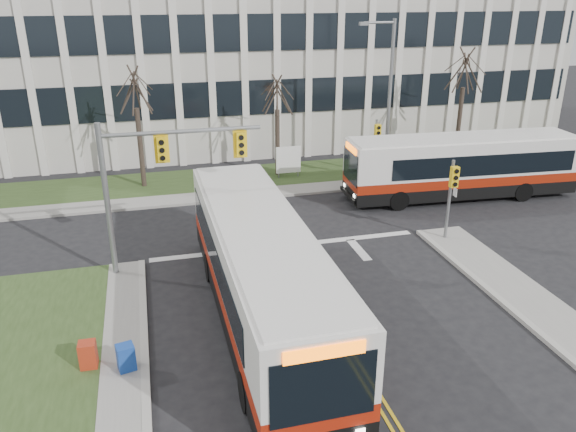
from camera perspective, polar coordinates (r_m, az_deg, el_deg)
The scene contains 16 objects.
ground at distance 18.39m, azimuth 6.30°, elevation -13.55°, with size 120.00×120.00×0.00m, color black.
sidewalk_cross at distance 32.74m, azimuth 5.30°, elevation 3.03°, with size 44.00×1.60×0.14m, color #9E9B93.
building_lawn at distance 35.25m, azimuth 3.78°, elevation 4.45°, with size 44.00×5.00×0.12m, color #2E431C.
office_building at distance 45.41m, azimuth -0.88°, elevation 16.10°, with size 40.00×16.00×12.00m, color beige.
mast_arm_signal at distance 22.02m, azimuth -13.87°, elevation 4.46°, with size 6.11×0.38×6.20m.
signal_pole_near at distance 25.76m, azimuth 16.29°, elevation 2.63°, with size 0.34×0.39×3.80m.
signal_pole_far at distance 33.01m, azimuth 8.96°, elevation 7.42°, with size 0.34×0.39×3.80m.
streetlight at distance 33.50m, azimuth 10.03°, elevation 12.29°, with size 2.15×0.25×9.20m.
directory_sign at distance 33.80m, azimuth 0.04°, elevation 5.69°, with size 1.50×0.12×2.00m.
tree_left at distance 32.32m, azimuth -15.29°, elevation 12.09°, with size 1.80×1.80×7.70m.
tree_mid at distance 33.50m, azimuth -1.11°, elevation 12.07°, with size 1.80×1.80×6.82m.
tree_right at distance 37.75m, azimuth 17.52°, elevation 13.79°, with size 1.80×1.80×8.25m.
bus_main at distance 18.96m, azimuth -2.80°, elevation -5.91°, with size 2.91×13.42×3.58m, color silver, non-canonical shape.
bus_cross at distance 31.97m, azimuth 17.17°, elevation 4.67°, with size 2.71×12.52×3.34m, color silver, non-canonical shape.
newspaper_box_blue at distance 17.83m, azimuth -16.11°, elevation -13.81°, with size 0.50×0.45×0.95m, color #163E9B.
newspaper_box_red at distance 18.30m, azimuth -19.63°, elevation -13.27°, with size 0.50×0.45×0.95m, color #A72C15.
Camera 1 is at (-5.60, -13.91, 10.65)m, focal length 35.00 mm.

